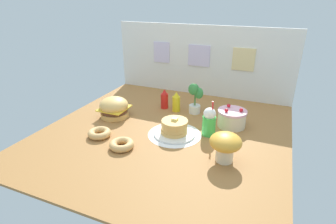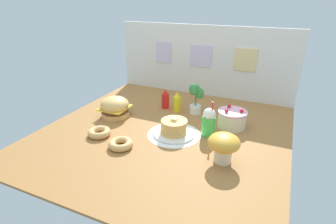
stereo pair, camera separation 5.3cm
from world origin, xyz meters
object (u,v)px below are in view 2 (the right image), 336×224
Objects in this scene: pancake_stack at (174,128)px; mushroom_stool at (224,145)px; burger at (115,107)px; ketchup_bottle at (165,99)px; donut_chocolate at (121,144)px; mustard_bottle at (177,102)px; cream_soda_cup at (209,122)px; potted_plant at (196,97)px; donut_pink_glaze at (99,132)px; layer_cake at (232,119)px.

mushroom_stool is (0.48, -0.23, 0.07)m from pancake_stack.
burger is 1.33× the size of ketchup_bottle.
pancake_stack reaches higher than donut_chocolate.
mustard_bottle is 0.67× the size of cream_soda_cup.
ketchup_bottle is at bearing 90.78° from donut_chocolate.
cream_soda_cup is at bearing 121.36° from mushroom_stool.
burger reaches higher than pancake_stack.
pancake_stack is 1.11× the size of potted_plant.
mushroom_stool is at bearing -16.58° from burger.
mustard_bottle is at bearing 61.78° from donut_pink_glaze.
donut_pink_glaze is at bearing -127.28° from potted_plant.
potted_plant is (-0.25, 0.39, 0.05)m from cream_soda_cup.
potted_plant reaches higher than ketchup_bottle.
burger is 0.81m from potted_plant.
cream_soda_cup is at bearing -0.23° from burger.
pancake_stack is 1.13× the size of cream_soda_cup.
ketchup_bottle reaches higher than burger.
ketchup_bottle is 1.00× the size of mustard_bottle.
cream_soda_cup is (0.44, -0.37, 0.03)m from mustard_bottle.
potted_plant is (0.02, 0.51, 0.11)m from pancake_stack.
donut_chocolate is 0.80m from mushroom_stool.
donut_pink_glaze is 1.00m from potted_plant.
pancake_stack is 0.51m from mustard_bottle.
donut_pink_glaze is at bearing 162.26° from donut_chocolate.
mustard_bottle is (0.51, 0.36, 0.00)m from burger.
potted_plant is at bearing 87.68° from pancake_stack.
potted_plant is at bearing 52.72° from donut_pink_glaze.
mustard_bottle reaches higher than layer_cake.
cream_soda_cup is at bearing -33.95° from ketchup_bottle.
mustard_bottle is at bearing -171.94° from potted_plant.
layer_cake is at bearing 11.98° from burger.
burger is 1.21m from mushroom_stool.
ketchup_bottle is 1.08m from mushroom_stool.
pancake_stack is 0.47m from donut_chocolate.
burger is 1.33× the size of mustard_bottle.
donut_chocolate is (-0.57, -0.48, -0.09)m from cream_soda_cup.
mushroom_stool is (1.16, -0.35, 0.04)m from burger.
mustard_bottle is 0.57m from cream_soda_cup.
pancake_stack is at bearing 25.61° from donut_pink_glaze.
mustard_bottle is (-0.17, 0.48, 0.03)m from pancake_stack.
mushroom_stool is (0.78, 0.14, 0.11)m from donut_chocolate.
potted_plant reaches higher than layer_cake.
mustard_bottle is 1.08× the size of donut_chocolate.
burger is 0.87× the size of potted_plant.
burger is at bearing 163.42° from mushroom_stool.
ketchup_bottle is 0.71m from cream_soda_cup.
donut_pink_glaze is at bearing -177.34° from mushroom_stool.
ketchup_bottle is 0.66× the size of potted_plant.
mustard_bottle reaches higher than donut_pink_glaze.
donut_pink_glaze is (-0.26, -0.78, -0.07)m from ketchup_bottle.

